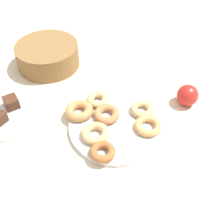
{
  "coord_description": "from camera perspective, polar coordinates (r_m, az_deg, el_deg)",
  "views": [
    {
      "loc": [
        -0.35,
        -0.52,
        0.71
      ],
      "look_at": [
        0.0,
        0.03,
        0.05
      ],
      "focal_mm": 46.1,
      "sensor_mm": 36.0,
      "label": 1
    }
  ],
  "objects": [
    {
      "name": "donut_3",
      "position": [
        0.97,
        -6.53,
        0.27
      ],
      "size": [
        0.13,
        0.13,
        0.03
      ],
      "primitive_type": "torus",
      "rotation": [
        0.0,
        0.0,
        4.01
      ],
      "color": "#C6844C",
      "rests_on": "donut_plate"
    },
    {
      "name": "donut_2",
      "position": [
        0.95,
        -1.04,
        -0.44
      ],
      "size": [
        0.12,
        0.12,
        0.03
      ],
      "primitive_type": "torus",
      "rotation": [
        0.0,
        0.0,
        5.73
      ],
      "color": "#B27547",
      "rests_on": "donut_plate"
    },
    {
      "name": "donut_6",
      "position": [
        1.0,
        -2.7,
        2.52
      ],
      "size": [
        0.08,
        0.08,
        0.03
      ],
      "primitive_type": "torus",
      "rotation": [
        0.0,
        0.0,
        1.61
      ],
      "color": "tan",
      "rests_on": "donut_plate"
    },
    {
      "name": "donut_plate",
      "position": [
        0.94,
        0.99,
        -2.72
      ],
      "size": [
        0.32,
        0.32,
        0.02
      ],
      "primitive_type": "cylinder",
      "color": "silver",
      "rests_on": "ground_plane"
    },
    {
      "name": "donut_5",
      "position": [
        0.85,
        -1.91,
        -7.89
      ],
      "size": [
        0.08,
        0.08,
        0.02
      ],
      "primitive_type": "torus",
      "rotation": [
        0.0,
        0.0,
        4.73
      ],
      "color": "#995B2D",
      "rests_on": "donut_plate"
    },
    {
      "name": "basket",
      "position": [
        1.21,
        -12.6,
        10.91
      ],
      "size": [
        0.34,
        0.34,
        0.09
      ],
      "primitive_type": "cylinder",
      "rotation": [
        0.0,
        0.0,
        1.03
      ],
      "color": "brown",
      "rests_on": "ground_plane"
    },
    {
      "name": "donut_1",
      "position": [
        0.9,
        -3.3,
        -4.26
      ],
      "size": [
        0.09,
        0.09,
        0.03
      ],
      "primitive_type": "torus",
      "rotation": [
        0.0,
        0.0,
        1.53
      ],
      "color": "tan",
      "rests_on": "donut_plate"
    },
    {
      "name": "donut_4",
      "position": [
        0.92,
        7.12,
        -2.77
      ],
      "size": [
        0.12,
        0.12,
        0.02
      ],
      "primitive_type": "torus",
      "rotation": [
        0.0,
        0.0,
        5.62
      ],
      "color": "tan",
      "rests_on": "donut_plate"
    },
    {
      "name": "brownie_far",
      "position": [
        1.05,
        -19.36,
        1.8
      ],
      "size": [
        0.05,
        0.05,
        0.04
      ],
      "primitive_type": "cube",
      "rotation": [
        0.0,
        0.0,
        -0.04
      ],
      "color": "#472819",
      "rests_on": "cake_plate"
    },
    {
      "name": "apple",
      "position": [
        1.04,
        14.75,
        3.25
      ],
      "size": [
        0.08,
        0.08,
        0.08
      ],
      "primitive_type": "sphere",
      "color": "red",
      "rests_on": "ground_plane"
    },
    {
      "name": "cake_plate",
      "position": [
        1.04,
        -19.96,
        -0.69
      ],
      "size": [
        0.22,
        0.22,
        0.01
      ],
      "primitive_type": "cylinder",
      "color": "silver",
      "rests_on": "ground_plane"
    },
    {
      "name": "ground_plane",
      "position": [
        0.95,
        0.98,
        -3.05
      ],
      "size": [
        2.4,
        2.4,
        0.0
      ],
      "primitive_type": "plane",
      "color": "beige"
    },
    {
      "name": "donut_0",
      "position": [
        0.97,
        5.92,
        0.57
      ],
      "size": [
        0.11,
        0.11,
        0.02
      ],
      "primitive_type": "torus",
      "rotation": [
        0.0,
        0.0,
        5.27
      ],
      "color": "tan",
      "rests_on": "donut_plate"
    }
  ]
}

